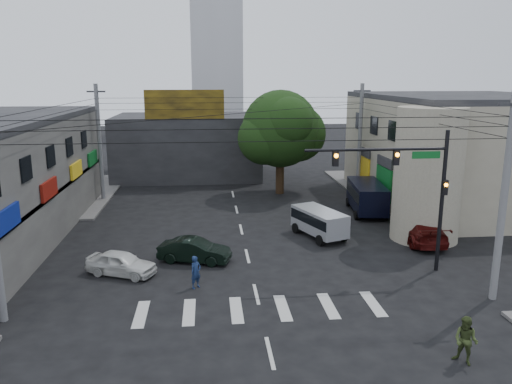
{
  "coord_description": "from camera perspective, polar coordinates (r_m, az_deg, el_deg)",
  "views": [
    {
      "loc": [
        -2.09,
        -24.06,
        9.7
      ],
      "look_at": [
        0.68,
        4.0,
        3.18
      ],
      "focal_mm": 35.0,
      "sensor_mm": 36.0,
      "label": 1
    }
  ],
  "objects": [
    {
      "name": "tower_distant",
      "position": [
        94.88,
        -4.62,
        20.43
      ],
      "size": [
        9.0,
        9.0,
        44.0
      ],
      "primitive_type": "cube",
      "color": "silver",
      "rests_on": "ground"
    },
    {
      "name": "corner_column",
      "position": [
        31.48,
        19.05,
        1.87
      ],
      "size": [
        4.0,
        4.0,
        8.0
      ],
      "primitive_type": "cylinder",
      "color": "gray",
      "rests_on": "ground"
    },
    {
      "name": "street_tree",
      "position": [
        41.72,
        2.81,
        7.19
      ],
      "size": [
        6.4,
        6.4,
        8.7
      ],
      "color": "black",
      "rests_on": "ground"
    },
    {
      "name": "ground",
      "position": [
        26.02,
        -0.63,
        -8.86
      ],
      "size": [
        160.0,
        160.0,
        0.0
      ],
      "primitive_type": "plane",
      "color": "black",
      "rests_on": "ground"
    },
    {
      "name": "silver_minivan",
      "position": [
        31.04,
        7.24,
        -3.62
      ],
      "size": [
        5.15,
        4.38,
        1.73
      ],
      "primitive_type": null,
      "rotation": [
        0.0,
        0.0,
        1.94
      ],
      "color": "#ADAFB5",
      "rests_on": "ground"
    },
    {
      "name": "building_right",
      "position": [
        42.54,
        22.67,
        4.32
      ],
      "size": [
        14.0,
        18.0,
        8.0
      ],
      "primitive_type": "cube",
      "color": "gray",
      "rests_on": "ground"
    },
    {
      "name": "navy_van",
      "position": [
        37.18,
        12.53,
        -0.67
      ],
      "size": [
        5.99,
        3.41,
        2.19
      ],
      "primitive_type": null,
      "rotation": [
        0.0,
        0.0,
        1.45
      ],
      "color": "black",
      "rests_on": "ground"
    },
    {
      "name": "sidewalk_far_right",
      "position": [
        47.59,
        19.47,
        0.6
      ],
      "size": [
        16.0,
        16.0,
        0.15
      ],
      "primitive_type": "cube",
      "color": "#514F4C",
      "rests_on": "ground"
    },
    {
      "name": "utility_pole_far_right",
      "position": [
        42.3,
        11.78,
        5.82
      ],
      "size": [
        0.32,
        0.32,
        9.2
      ],
      "primitive_type": "cylinder",
      "color": "#59595B",
      "rests_on": "ground"
    },
    {
      "name": "white_compact",
      "position": [
        26.07,
        -15.15,
        -7.86
      ],
      "size": [
        4.05,
        4.62,
        1.22
      ],
      "primitive_type": "imported",
      "rotation": [
        0.0,
        0.0,
        1.16
      ],
      "color": "silver",
      "rests_on": "ground"
    },
    {
      "name": "pedestrian_olive",
      "position": [
        19.26,
        22.86,
        -15.39
      ],
      "size": [
        1.48,
        1.48,
        1.73
      ],
      "primitive_type": "imported",
      "rotation": [
        0.0,
        0.0,
        -0.89
      ],
      "color": "#35431F",
      "rests_on": "ground"
    },
    {
      "name": "dark_sedan",
      "position": [
        27.06,
        -7.04,
        -6.65
      ],
      "size": [
        3.46,
        4.58,
        1.27
      ],
      "primitive_type": "imported",
      "rotation": [
        0.0,
        0.0,
        1.28
      ],
      "color": "black",
      "rests_on": "ground"
    },
    {
      "name": "building_far",
      "position": [
        50.54,
        -7.79,
        5.28
      ],
      "size": [
        14.0,
        10.0,
        6.0
      ],
      "primitive_type": "cube",
      "color": "#232326",
      "rests_on": "ground"
    },
    {
      "name": "maroon_sedan",
      "position": [
        31.66,
        18.1,
        -4.06
      ],
      "size": [
        2.63,
        5.4,
        1.51
      ],
      "primitive_type": "imported",
      "rotation": [
        0.0,
        0.0,
        3.09
      ],
      "color": "#400A09",
      "rests_on": "ground"
    },
    {
      "name": "utility_pole_near_right",
      "position": [
        23.81,
        26.46,
        -0.73
      ],
      "size": [
        0.32,
        0.32,
        9.2
      ],
      "primitive_type": "cylinder",
      "color": "#59595B",
      "rests_on": "ground"
    },
    {
      "name": "traffic_officer",
      "position": [
        23.8,
        -6.9,
        -9.08
      ],
      "size": [
        0.94,
        0.94,
        1.57
      ],
      "primitive_type": "imported",
      "rotation": [
        0.0,
        0.0,
        0.71
      ],
      "color": "#15254A",
      "rests_on": "ground"
    },
    {
      "name": "billboard",
      "position": [
        45.26,
        -8.17,
        9.85
      ],
      "size": [
        7.0,
        0.3,
        2.6
      ],
      "primitive_type": "cube",
      "color": "olive",
      "rests_on": "building_far"
    },
    {
      "name": "sidewalk_far_left",
      "position": [
        45.98,
        -25.73,
        -0.37
      ],
      "size": [
        16.0,
        16.0,
        0.15
      ],
      "primitive_type": "cube",
      "color": "#514F4C",
      "rests_on": "ground"
    },
    {
      "name": "utility_pole_far_left",
      "position": [
        41.25,
        -17.44,
        5.32
      ],
      "size": [
        0.32,
        0.32,
        9.2
      ],
      "primitive_type": "cylinder",
      "color": "#59595B",
      "rests_on": "ground"
    },
    {
      "name": "traffic_gantry",
      "position": [
        25.56,
        17.3,
        1.45
      ],
      "size": [
        7.1,
        0.35,
        7.2
      ],
      "color": "black",
      "rests_on": "ground"
    }
  ]
}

